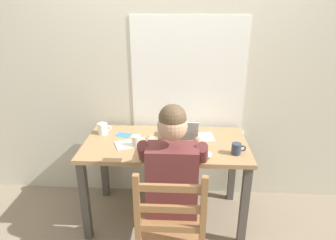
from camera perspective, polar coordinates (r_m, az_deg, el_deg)
The scene contains 14 objects.
ground_plane at distance 2.88m, azimuth -0.41°, elevation -17.97°, with size 8.00×8.00×0.00m, color gray.
back_wall at distance 2.71m, azimuth 0.11°, elevation 10.10°, with size 6.00×0.08×2.60m.
desk at distance 2.52m, azimuth -0.45°, elevation -6.52°, with size 1.36×0.70×0.75m.
seated_person at distance 2.12m, azimuth 0.91°, elevation -10.61°, with size 0.50×0.60×1.26m.
wooden_chair at distance 2.03m, azimuth 0.57°, elevation -20.26°, with size 0.42×0.42×0.96m.
laptop at distance 2.33m, azimuth 1.86°, elevation -4.60°, with size 0.33×0.33×0.21m.
computer_mouse at distance 2.26m, azimuth 7.70°, elevation -6.61°, with size 0.06×0.10×0.03m, color #ADAFB2.
coffee_mug_white at distance 2.40m, azimuth -6.08°, elevation -4.09°, with size 0.11×0.08×0.09m.
coffee_mug_dark at distance 2.33m, azimuth 13.10°, elevation -5.41°, with size 0.11×0.07×0.09m.
coffee_mug_spare at distance 2.68m, azimuth -12.44°, elevation -1.62°, with size 0.12×0.09×0.10m.
book_stack_main at distance 2.59m, azimuth 0.47°, elevation -2.33°, with size 0.17×0.15×0.06m.
paper_pile_near_laptop at distance 2.57m, azimuth 6.16°, elevation -3.27°, with size 0.23×0.18×0.01m, color white.
paper_pile_back_corner at distance 2.46m, azimuth -7.15°, elevation -4.56°, with size 0.25×0.16×0.01m, color white.
landscape_photo_print at distance 2.63m, azimuth -8.56°, elevation -2.86°, with size 0.13×0.09×0.00m, color teal.
Camera 1 is at (0.13, -2.22, 1.83)m, focal length 31.60 mm.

